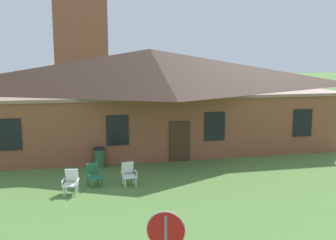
# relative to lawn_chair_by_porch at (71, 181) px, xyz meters

# --- Properties ---
(brick_building) EXTENTS (21.02, 10.40, 5.79)m
(brick_building) POSITION_rel_lawn_chair_by_porch_xyz_m (4.74, 8.78, 2.45)
(brick_building) COLOR brown
(brick_building) RESTS_ON ground
(dome_tower) EXTENTS (5.18, 5.18, 17.81)m
(dome_tower) POSITION_rel_lawn_chair_by_porch_xyz_m (0.74, 24.09, 7.59)
(dome_tower) COLOR #93563D
(dome_tower) RESTS_ON ground
(lawn_chair_by_porch) EXTENTS (0.71, 0.74, 0.96)m
(lawn_chair_by_porch) POSITION_rel_lawn_chair_by_porch_xyz_m (0.00, 0.00, 0.00)
(lawn_chair_by_porch) COLOR white
(lawn_chair_by_porch) RESTS_ON ground
(lawn_chair_near_door) EXTENTS (0.76, 0.81, 0.96)m
(lawn_chair_near_door) POSITION_rel_lawn_chair_by_porch_xyz_m (0.91, 0.76, 0.00)
(lawn_chair_near_door) COLOR #28704C
(lawn_chair_near_door) RESTS_ON ground
(lawn_chair_left_end) EXTENTS (0.69, 0.72, 0.96)m
(lawn_chair_left_end) POSITION_rel_lawn_chair_by_porch_xyz_m (2.36, 0.58, 0.00)
(lawn_chair_left_end) COLOR white
(lawn_chair_left_end) RESTS_ON ground
(trash_bin) EXTENTS (0.56, 0.56, 0.98)m
(trash_bin) POSITION_rel_lawn_chair_by_porch_xyz_m (1.28, 3.49, -0.00)
(trash_bin) COLOR #335638
(trash_bin) RESTS_ON ground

